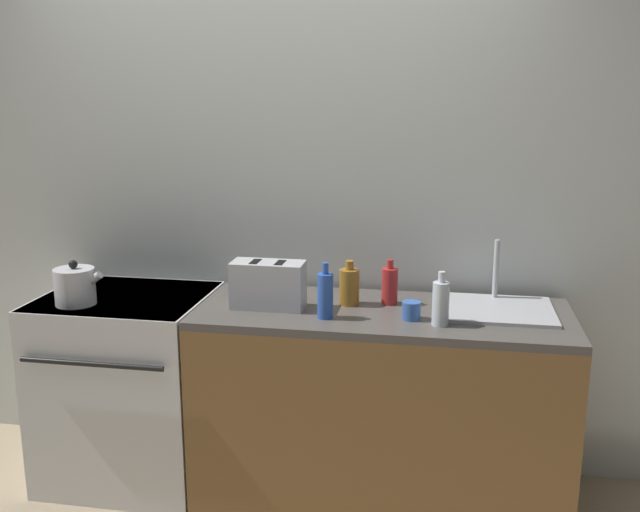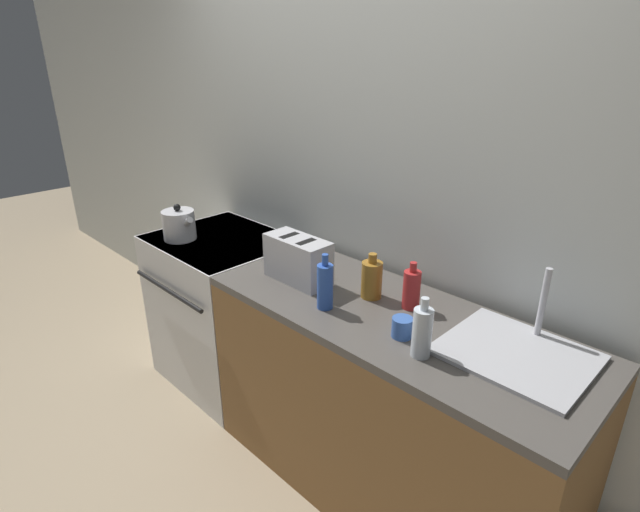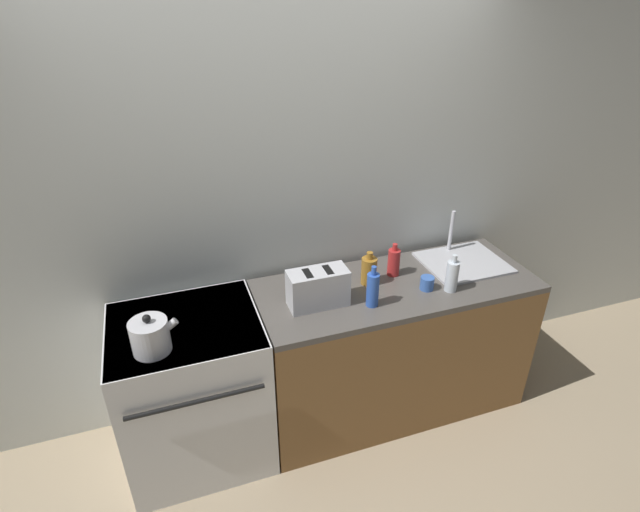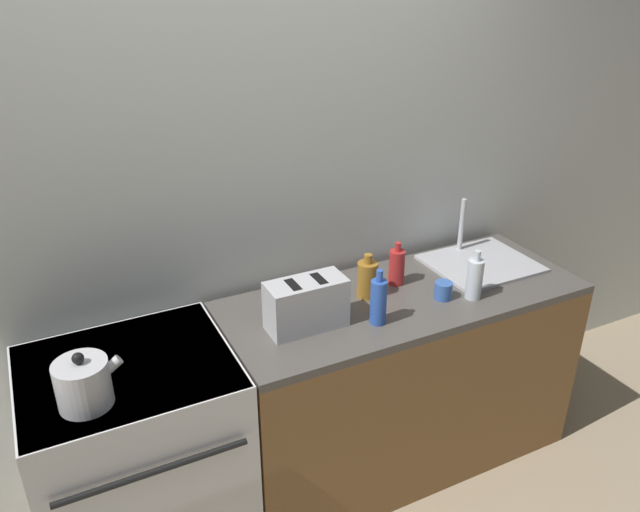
{
  "view_description": "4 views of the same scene",
  "coord_description": "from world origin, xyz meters",
  "px_view_note": "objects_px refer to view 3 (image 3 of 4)",
  "views": [
    {
      "loc": [
        0.83,
        -2.64,
        1.84
      ],
      "look_at": [
        0.29,
        0.38,
        1.12
      ],
      "focal_mm": 40.0,
      "sensor_mm": 36.0,
      "label": 1
    },
    {
      "loc": [
        1.61,
        -1.12,
        1.9
      ],
      "look_at": [
        0.15,
        0.34,
        1.02
      ],
      "focal_mm": 28.0,
      "sensor_mm": 36.0,
      "label": 2
    },
    {
      "loc": [
        -0.64,
        -1.82,
        2.43
      ],
      "look_at": [
        0.12,
        0.36,
        1.14
      ],
      "focal_mm": 28.0,
      "sensor_mm": 36.0,
      "label": 3
    },
    {
      "loc": [
        -0.82,
        -1.65,
        2.25
      ],
      "look_at": [
        0.2,
        0.4,
        1.13
      ],
      "focal_mm": 35.0,
      "sensor_mm": 36.0,
      "label": 4
    }
  ],
  "objects_px": {
    "stove": "(194,389)",
    "toaster": "(318,288)",
    "cup_blue": "(427,283)",
    "bottle_blue": "(373,289)",
    "bottle_amber": "(369,270)",
    "kettle": "(150,336)",
    "bottle_clear": "(452,276)",
    "bottle_red": "(394,262)"
  },
  "relations": [
    {
      "from": "kettle",
      "to": "bottle_clear",
      "type": "relative_size",
      "value": 1.0
    },
    {
      "from": "toaster",
      "to": "bottle_red",
      "type": "bearing_deg",
      "value": 15.97
    },
    {
      "from": "toaster",
      "to": "bottle_blue",
      "type": "bearing_deg",
      "value": -20.42
    },
    {
      "from": "toaster",
      "to": "cup_blue",
      "type": "distance_m",
      "value": 0.63
    },
    {
      "from": "kettle",
      "to": "bottle_blue",
      "type": "bearing_deg",
      "value": 0.21
    },
    {
      "from": "stove",
      "to": "bottle_clear",
      "type": "distance_m",
      "value": 1.55
    },
    {
      "from": "toaster",
      "to": "kettle",
      "type": "bearing_deg",
      "value": -173.01
    },
    {
      "from": "bottle_clear",
      "to": "cup_blue",
      "type": "bearing_deg",
      "value": 155.78
    },
    {
      "from": "toaster",
      "to": "bottle_clear",
      "type": "bearing_deg",
      "value": -8.46
    },
    {
      "from": "kettle",
      "to": "bottle_red",
      "type": "distance_m",
      "value": 1.4
    },
    {
      "from": "bottle_clear",
      "to": "bottle_blue",
      "type": "height_order",
      "value": "bottle_blue"
    },
    {
      "from": "kettle",
      "to": "cup_blue",
      "type": "relative_size",
      "value": 2.88
    },
    {
      "from": "toaster",
      "to": "bottle_red",
      "type": "xyz_separation_m",
      "value": [
        0.52,
        0.15,
        -0.02
      ]
    },
    {
      "from": "bottle_amber",
      "to": "kettle",
      "type": "bearing_deg",
      "value": -169.91
    },
    {
      "from": "kettle",
      "to": "bottle_amber",
      "type": "relative_size",
      "value": 1.12
    },
    {
      "from": "stove",
      "to": "bottle_blue",
      "type": "xyz_separation_m",
      "value": [
        0.97,
        -0.15,
        0.54
      ]
    },
    {
      "from": "bottle_red",
      "to": "cup_blue",
      "type": "bearing_deg",
      "value": -62.34
    },
    {
      "from": "toaster",
      "to": "bottle_amber",
      "type": "bearing_deg",
      "value": 17.54
    },
    {
      "from": "bottle_red",
      "to": "bottle_amber",
      "type": "bearing_deg",
      "value": -167.17
    },
    {
      "from": "bottle_red",
      "to": "cup_blue",
      "type": "relative_size",
      "value": 2.61
    },
    {
      "from": "kettle",
      "to": "cup_blue",
      "type": "height_order",
      "value": "kettle"
    },
    {
      "from": "stove",
      "to": "bottle_red",
      "type": "distance_m",
      "value": 1.33
    },
    {
      "from": "kettle",
      "to": "bottle_clear",
      "type": "distance_m",
      "value": 1.6
    },
    {
      "from": "toaster",
      "to": "bottle_clear",
      "type": "distance_m",
      "value": 0.75
    },
    {
      "from": "bottle_red",
      "to": "bottle_amber",
      "type": "distance_m",
      "value": 0.18
    },
    {
      "from": "bottle_clear",
      "to": "bottle_amber",
      "type": "distance_m",
      "value": 0.46
    },
    {
      "from": "stove",
      "to": "toaster",
      "type": "bearing_deg",
      "value": -4.35
    },
    {
      "from": "bottle_amber",
      "to": "cup_blue",
      "type": "relative_size",
      "value": 2.57
    },
    {
      "from": "bottle_amber",
      "to": "bottle_blue",
      "type": "height_order",
      "value": "bottle_blue"
    },
    {
      "from": "bottle_clear",
      "to": "cup_blue",
      "type": "relative_size",
      "value": 2.89
    },
    {
      "from": "bottle_clear",
      "to": "bottle_blue",
      "type": "bearing_deg",
      "value": 178.77
    },
    {
      "from": "toaster",
      "to": "bottle_blue",
      "type": "relative_size",
      "value": 1.33
    },
    {
      "from": "bottle_blue",
      "to": "cup_blue",
      "type": "height_order",
      "value": "bottle_blue"
    },
    {
      "from": "toaster",
      "to": "bottle_red",
      "type": "height_order",
      "value": "toaster"
    },
    {
      "from": "toaster",
      "to": "cup_blue",
      "type": "height_order",
      "value": "toaster"
    },
    {
      "from": "stove",
      "to": "toaster",
      "type": "height_order",
      "value": "toaster"
    },
    {
      "from": "stove",
      "to": "bottle_red",
      "type": "xyz_separation_m",
      "value": [
        1.22,
        0.1,
        0.53
      ]
    },
    {
      "from": "stove",
      "to": "bottle_amber",
      "type": "xyz_separation_m",
      "value": [
        1.05,
        0.06,
        0.52
      ]
    },
    {
      "from": "bottle_red",
      "to": "cup_blue",
      "type": "xyz_separation_m",
      "value": [
        0.11,
        -0.21,
        -0.05
      ]
    },
    {
      "from": "stove",
      "to": "kettle",
      "type": "xyz_separation_m",
      "value": [
        -0.15,
        -0.16,
        0.52
      ]
    },
    {
      "from": "bottle_amber",
      "to": "cup_blue",
      "type": "distance_m",
      "value": 0.33
    },
    {
      "from": "toaster",
      "to": "bottle_amber",
      "type": "distance_m",
      "value": 0.36
    }
  ]
}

